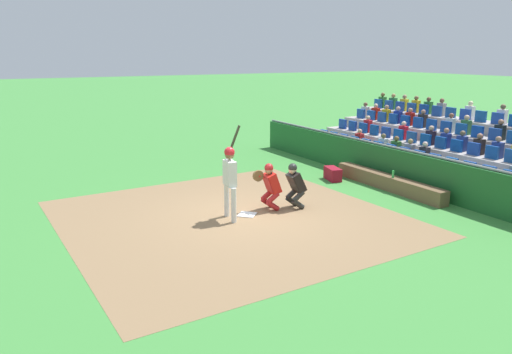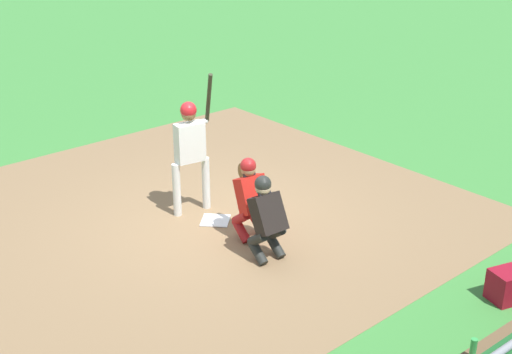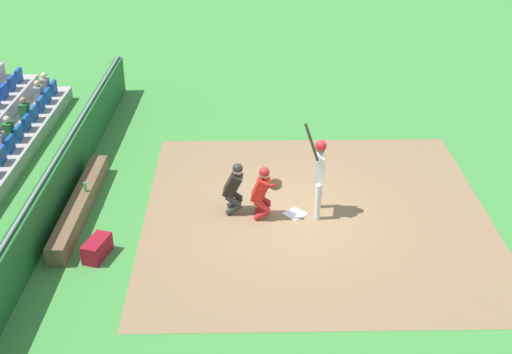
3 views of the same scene
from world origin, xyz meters
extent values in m
plane|color=#408B3C|center=(0.00, 0.00, 0.00)|extent=(160.00, 160.00, 0.00)
cube|color=#8B6D4A|center=(0.00, 0.50, 0.00)|extent=(8.40, 8.29, 0.01)
cube|color=white|center=(0.00, 0.00, 0.02)|extent=(0.62, 0.62, 0.02)
cylinder|color=silver|center=(-0.35, 0.56, 0.45)|extent=(0.14, 0.14, 0.89)
cylinder|color=silver|center=(0.18, 0.50, 0.45)|extent=(0.14, 0.14, 0.89)
cube|color=silver|center=(-0.08, 0.53, 1.21)|extent=(0.49, 0.27, 0.63)
sphere|color=brown|center=(-0.08, 0.53, 1.68)|extent=(0.23, 0.23, 0.23)
sphere|color=red|center=(-0.08, 0.53, 1.75)|extent=(0.26, 0.26, 0.26)
cylinder|color=silver|center=(-0.03, 0.50, 1.51)|extent=(0.50, 0.20, 0.14)
cylinder|color=silver|center=(0.15, 0.48, 1.51)|extent=(0.18, 0.16, 0.13)
cylinder|color=black|center=(0.15, 0.30, 1.95)|extent=(0.19, 0.37, 0.84)
sphere|color=black|center=(0.20, 0.45, 1.54)|extent=(0.06, 0.06, 0.06)
cylinder|color=#AA1D1E|center=(-0.06, -0.75, 0.15)|extent=(0.16, 0.39, 0.34)
cylinder|color=#AA1D1E|center=(-0.06, -0.75, 0.37)|extent=(0.16, 0.39, 0.33)
cylinder|color=#AA1D1E|center=(0.26, -0.77, 0.15)|extent=(0.16, 0.39, 0.34)
cylinder|color=#AA1D1E|center=(0.26, -0.77, 0.37)|extent=(0.16, 0.39, 0.33)
cube|color=red|center=(0.10, -0.82, 0.74)|extent=(0.45, 0.44, 0.60)
cube|color=#AA1D1E|center=(0.11, -0.70, 0.74)|extent=(0.39, 0.23, 0.45)
sphere|color=tan|center=(0.11, -0.72, 1.11)|extent=(0.22, 0.22, 0.22)
cube|color=black|center=(0.11, -0.72, 1.11)|extent=(0.20, 0.12, 0.20)
sphere|color=#AA1D1E|center=(0.11, -0.72, 1.17)|extent=(0.24, 0.24, 0.24)
cylinder|color=brown|center=(0.24, -0.47, 0.95)|extent=(0.09, 0.30, 0.30)
cylinder|color=red|center=(0.26, -0.65, 0.88)|extent=(0.13, 0.39, 0.22)
cylinder|color=#272926|center=(-0.28, -1.42, 0.15)|extent=(0.15, 0.39, 0.34)
cylinder|color=#272926|center=(-0.28, -1.42, 0.37)|extent=(0.15, 0.39, 0.33)
cylinder|color=#272926|center=(0.04, -1.43, 0.15)|extent=(0.15, 0.39, 0.34)
cylinder|color=#272926|center=(0.04, -1.43, 0.37)|extent=(0.15, 0.39, 0.33)
cube|color=black|center=(-0.12, -1.45, 0.73)|extent=(0.44, 0.48, 0.60)
cube|color=#272926|center=(-0.11, -1.34, 0.73)|extent=(0.39, 0.27, 0.44)
sphere|color=#CCAD86|center=(-0.11, -1.33, 1.08)|extent=(0.22, 0.22, 0.22)
cube|color=black|center=(-0.11, -1.33, 1.08)|extent=(0.20, 0.13, 0.20)
sphere|color=#272926|center=(-0.11, -1.33, 1.14)|extent=(0.24, 0.24, 0.24)
cube|color=#1D5B27|center=(0.00, -5.55, 0.58)|extent=(15.68, 0.24, 1.17)
cylinder|color=gray|center=(0.00, -5.55, 1.21)|extent=(15.68, 0.07, 0.07)
cube|color=brown|center=(0.05, -5.00, 0.22)|extent=(4.32, 0.40, 0.44)
cylinder|color=green|center=(-0.24, -4.92, 0.55)|extent=(0.07, 0.07, 0.23)
cube|color=maroon|center=(1.79, -4.22, 0.21)|extent=(0.82, 0.55, 0.42)
cube|color=#A69D99|center=(0.00, -7.55, 0.20)|extent=(14.30, 1.04, 0.40)
cube|color=#113F97|center=(-2.38, -7.39, 0.61)|extent=(0.44, 0.10, 0.42)
cube|color=#1C429C|center=(-1.70, -7.39, 0.61)|extent=(0.44, 0.10, 0.42)
cube|color=#1C419D|center=(-1.02, -7.39, 0.61)|extent=(0.44, 0.10, 0.42)
cube|color=#11479D|center=(-0.34, -7.39, 0.61)|extent=(0.44, 0.10, 0.42)
cube|color=#1C429D|center=(0.34, -7.39, 0.61)|extent=(0.44, 0.10, 0.42)
cube|color=#1C47A0|center=(1.02, -7.39, 0.61)|extent=(0.44, 0.10, 0.42)
cube|color=#2D292F|center=(1.02, -7.65, 0.66)|extent=(0.32, 0.22, 0.52)
sphere|color=beige|center=(1.02, -7.65, 1.02)|extent=(0.19, 0.19, 0.19)
cube|color=#1D4196|center=(1.70, -7.39, 0.61)|extent=(0.44, 0.10, 0.42)
cube|color=gray|center=(1.70, -7.65, 0.66)|extent=(0.32, 0.22, 0.52)
sphere|color=#A27C4C|center=(1.70, -7.65, 1.02)|extent=(0.19, 0.19, 0.19)
cube|color=#133D9B|center=(2.38, -7.39, 0.61)|extent=(0.44, 0.10, 0.42)
cube|color=#316A2D|center=(2.38, -7.65, 0.66)|extent=(0.32, 0.22, 0.52)
sphere|color=brown|center=(2.38, -7.65, 1.02)|extent=(0.19, 0.19, 0.19)
cube|color=#0F3D9B|center=(3.06, -7.39, 0.61)|extent=(0.44, 0.10, 0.42)
cube|color=silver|center=(3.06, -7.65, 0.66)|extent=(0.32, 0.22, 0.52)
sphere|color=brown|center=(3.06, -7.65, 1.02)|extent=(0.19, 0.19, 0.19)
cube|color=#1A479B|center=(3.74, -7.39, 0.61)|extent=(0.44, 0.10, 0.42)
cube|color=#194695|center=(4.42, -7.39, 0.61)|extent=(0.44, 0.10, 0.42)
cube|color=red|center=(4.42, -7.65, 0.66)|extent=(0.32, 0.22, 0.52)
sphere|color=tan|center=(4.42, -7.65, 1.02)|extent=(0.19, 0.19, 0.19)
cube|color=#1940A1|center=(5.10, -7.39, 0.61)|extent=(0.44, 0.10, 0.42)
cube|color=#184393|center=(5.78, -7.39, 0.61)|extent=(0.44, 0.10, 0.42)
cube|color=#1A49A1|center=(6.45, -7.39, 0.61)|extent=(0.44, 0.10, 0.42)
cube|color=#A69D99|center=(0.00, -8.58, 0.40)|extent=(14.30, 1.04, 0.80)
cube|color=#1B4A94|center=(-1.70, -8.43, 1.01)|extent=(0.44, 0.10, 0.42)
cube|color=#154598|center=(-1.02, -8.43, 1.01)|extent=(0.44, 0.10, 0.42)
cube|color=navy|center=(-1.02, -8.68, 1.06)|extent=(0.32, 0.22, 0.52)
sphere|color=#AB7A5F|center=(-1.02, -8.68, 1.42)|extent=(0.19, 0.19, 0.19)
cube|color=#1D409B|center=(-0.34, -8.43, 1.01)|extent=(0.44, 0.10, 0.42)
cube|color=#2A221F|center=(-0.34, -8.68, 1.06)|extent=(0.32, 0.22, 0.52)
sphere|color=#AA7159|center=(-0.34, -8.68, 1.42)|extent=(0.19, 0.19, 0.19)
cube|color=#0F4199|center=(0.34, -8.43, 1.01)|extent=(0.44, 0.10, 0.42)
cube|color=navy|center=(0.34, -8.68, 1.06)|extent=(0.32, 0.22, 0.52)
sphere|color=brown|center=(0.34, -8.68, 1.42)|extent=(0.19, 0.19, 0.19)
cube|color=#124194|center=(1.02, -8.43, 1.01)|extent=(0.44, 0.10, 0.42)
cube|color=navy|center=(1.02, -8.68, 1.06)|extent=(0.32, 0.22, 0.52)
sphere|color=#A97653|center=(1.02, -8.68, 1.42)|extent=(0.19, 0.19, 0.19)
cube|color=#0F4497|center=(1.70, -8.43, 1.01)|extent=(0.44, 0.10, 0.42)
cube|color=#291E2B|center=(1.70, -8.68, 1.06)|extent=(0.32, 0.22, 0.52)
sphere|color=tan|center=(1.70, -8.68, 1.42)|extent=(0.19, 0.19, 0.19)
cube|color=#1D4B94|center=(2.38, -8.43, 1.01)|extent=(0.44, 0.10, 0.42)
cube|color=#0F479E|center=(3.06, -8.43, 1.01)|extent=(0.44, 0.10, 0.42)
cube|color=red|center=(3.06, -8.68, 1.06)|extent=(0.32, 0.22, 0.52)
sphere|color=beige|center=(3.06, -8.68, 1.42)|extent=(0.19, 0.19, 0.19)
cube|color=#1B409A|center=(3.74, -8.43, 1.01)|extent=(0.44, 0.10, 0.42)
cube|color=#124795|center=(4.42, -8.43, 1.01)|extent=(0.44, 0.10, 0.42)
cube|color=#144399|center=(5.10, -8.43, 1.01)|extent=(0.44, 0.10, 0.42)
cube|color=red|center=(5.10, -8.68, 1.06)|extent=(0.32, 0.22, 0.52)
sphere|color=#D8B082|center=(5.10, -8.68, 1.42)|extent=(0.19, 0.19, 0.19)
cube|color=#183E9C|center=(5.78, -8.43, 1.01)|extent=(0.44, 0.10, 0.42)
cube|color=#1C40A0|center=(6.45, -8.43, 1.01)|extent=(0.44, 0.10, 0.42)
cube|color=#A69D99|center=(0.00, -9.62, 0.60)|extent=(14.30, 1.04, 1.21)
cube|color=#1D4398|center=(-0.34, -9.47, 1.42)|extent=(0.44, 0.10, 0.42)
cube|color=black|center=(-0.34, -9.72, 1.47)|extent=(0.32, 0.22, 0.52)
sphere|color=#A7715A|center=(-0.34, -9.72, 1.83)|extent=(0.19, 0.19, 0.19)
cube|color=#1040A1|center=(0.34, -9.47, 1.42)|extent=(0.44, 0.10, 0.42)
cube|color=#154C98|center=(1.02, -9.47, 1.42)|extent=(0.44, 0.10, 0.42)
cube|color=#32693B|center=(1.02, -9.72, 1.47)|extent=(0.32, 0.22, 0.52)
sphere|color=#D7AB88|center=(1.02, -9.72, 1.83)|extent=(0.19, 0.19, 0.19)
cube|color=#16439C|center=(1.70, -9.47, 1.42)|extent=(0.44, 0.10, 0.42)
cube|color=silver|center=(1.70, -9.72, 1.47)|extent=(0.32, 0.22, 0.52)
sphere|color=brown|center=(1.70, -9.72, 1.83)|extent=(0.19, 0.19, 0.19)
cube|color=#11419B|center=(2.38, -9.47, 1.42)|extent=(0.44, 0.10, 0.42)
cube|color=#14419B|center=(3.06, -9.47, 1.42)|extent=(0.44, 0.10, 0.42)
cube|color=#282322|center=(3.06, -9.72, 1.47)|extent=(0.32, 0.22, 0.52)
sphere|color=#A1705B|center=(3.06, -9.72, 1.83)|extent=(0.19, 0.19, 0.19)
cube|color=#0F3E9E|center=(3.74, -9.47, 1.42)|extent=(0.44, 0.10, 0.42)
cube|color=red|center=(3.74, -9.72, 1.47)|extent=(0.32, 0.22, 0.52)
sphere|color=#A47A5E|center=(3.74, -9.72, 1.83)|extent=(0.19, 0.19, 0.19)
cube|color=#114298|center=(4.42, -9.47, 1.42)|extent=(0.44, 0.10, 0.42)
cube|color=navy|center=(4.42, -9.72, 1.47)|extent=(0.32, 0.22, 0.52)
sphere|color=#D8A38E|center=(4.42, -9.72, 1.83)|extent=(0.19, 0.19, 0.19)
cube|color=#1B4A99|center=(5.10, -9.47, 1.42)|extent=(0.44, 0.10, 0.42)
cube|color=gold|center=(5.10, -9.72, 1.47)|extent=(0.32, 0.22, 0.52)
sphere|color=#A27E5F|center=(5.10, -9.72, 1.83)|extent=(0.19, 0.19, 0.19)
cube|color=#1747A1|center=(5.78, -9.47, 1.42)|extent=(0.44, 0.10, 0.42)
cube|color=red|center=(5.78, -9.72, 1.47)|extent=(0.32, 0.22, 0.52)
sphere|color=beige|center=(5.78, -9.72, 1.83)|extent=(0.19, 0.19, 0.19)
cube|color=#1A479C|center=(6.45, -9.47, 1.42)|extent=(0.44, 0.10, 0.42)
cube|color=white|center=(6.45, -9.72, 1.47)|extent=(0.32, 0.22, 0.52)
sphere|color=brown|center=(6.45, -9.72, 1.83)|extent=(0.19, 0.19, 0.19)
cube|color=#A69D99|center=(0.00, -10.66, 0.80)|extent=(14.30, 1.04, 1.61)
cube|color=#1E43A1|center=(0.34, -10.50, 1.82)|extent=(0.44, 0.10, 0.42)
cube|color=white|center=(0.34, -10.76, 1.87)|extent=(0.32, 0.22, 0.52)
sphere|color=brown|center=(0.34, -10.76, 2.23)|extent=(0.19, 0.19, 0.19)
cube|color=#164C97|center=(1.02, -10.50, 1.82)|extent=(0.44, 0.10, 0.42)
cube|color=#1D3EA2|center=(1.70, -10.50, 1.82)|extent=(0.44, 0.10, 0.42)
cube|color=white|center=(1.70, -10.76, 1.87)|extent=(0.32, 0.22, 0.52)
sphere|color=beige|center=(1.70, -10.76, 2.23)|extent=(0.19, 0.19, 0.19)
cube|color=#1A4995|center=(2.38, -10.50, 1.82)|extent=(0.44, 0.10, 0.42)
cube|color=#1C469A|center=(3.06, -10.50, 1.82)|extent=(0.44, 0.10, 0.42)
cube|color=gray|center=(3.06, -10.76, 1.87)|extent=(0.32, 0.22, 0.52)
sphere|color=brown|center=(3.06, -10.76, 2.23)|extent=(0.19, 0.19, 0.19)
cube|color=#113D9D|center=(3.74, -10.50, 1.82)|extent=(0.44, 0.10, 0.42)
cube|color=#2C6E32|center=(3.74, -10.76, 1.87)|extent=(0.32, 0.22, 0.52)
sphere|color=brown|center=(3.74, -10.76, 2.23)|extent=(0.19, 0.19, 0.19)
cube|color=#1A4396|center=(4.42, -10.50, 1.82)|extent=(0.44, 0.10, 0.42)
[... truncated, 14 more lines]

